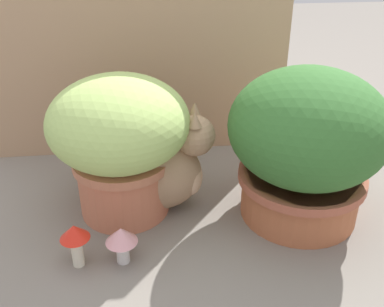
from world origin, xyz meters
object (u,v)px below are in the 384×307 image
(mushroom_ornament_pink, at_px, (121,238))
(mushroom_ornament_red, at_px, (74,237))
(cat, at_px, (160,169))
(leafy_planter, at_px, (306,143))
(grass_planter, at_px, (119,138))

(mushroom_ornament_pink, bearing_deg, mushroom_ornament_red, 179.89)
(mushroom_ornament_pink, bearing_deg, cat, 64.59)
(mushroom_ornament_pink, bearing_deg, leafy_planter, 16.97)
(cat, height_order, mushroom_ornament_red, cat)
(mushroom_ornament_red, xyz_separation_m, mushroom_ornament_pink, (0.11, -0.00, -0.01))
(cat, bearing_deg, mushroom_ornament_pink, -115.41)
(mushroom_ornament_red, bearing_deg, cat, 46.38)
(cat, bearing_deg, leafy_planter, -11.41)
(grass_planter, distance_m, mushroom_ornament_red, 0.28)
(leafy_planter, height_order, cat, leafy_planter)
(grass_planter, height_order, leafy_planter, leafy_planter)
(leafy_planter, relative_size, mushroom_ornament_red, 3.54)
(grass_planter, relative_size, cat, 1.04)
(leafy_planter, distance_m, mushroom_ornament_pink, 0.53)
(leafy_planter, height_order, mushroom_ornament_pink, leafy_planter)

